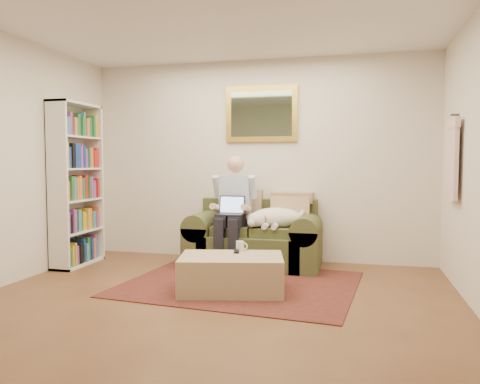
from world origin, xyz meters
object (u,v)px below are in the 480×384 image
at_px(coffee_mug, 240,246).
at_px(sleeping_dog, 276,218).
at_px(sofa, 254,244).
at_px(seated_man, 232,212).
at_px(laptop, 231,210).
at_px(ottoman, 231,274).
at_px(bookshelf, 76,185).

bearing_deg(coffee_mug, sleeping_dog, 74.45).
xyz_separation_m(sofa, seated_man, (-0.24, -0.15, 0.40)).
bearing_deg(laptop, coffee_mug, -67.81).
xyz_separation_m(ottoman, coffee_mug, (0.02, 0.27, 0.23)).
height_order(seated_man, laptop, seated_man).
distance_m(sofa, bookshelf, 2.32).
distance_m(seated_man, laptop, 0.07).
bearing_deg(ottoman, laptop, 105.47).
height_order(sofa, ottoman, sofa).
height_order(sleeping_dog, bookshelf, bookshelf).
height_order(ottoman, coffee_mug, coffee_mug).
xyz_separation_m(sleeping_dog, bookshelf, (-2.44, -0.38, 0.39)).
distance_m(laptop, bookshelf, 1.95).
bearing_deg(seated_man, sleeping_dog, 7.13).
distance_m(sofa, laptop, 0.54).
xyz_separation_m(sofa, coffee_mug, (0.05, -0.93, 0.13)).
bearing_deg(laptop, sofa, 41.02).
bearing_deg(seated_man, coffee_mug, -69.42).
bearing_deg(coffee_mug, seated_man, 110.58).
distance_m(sleeping_dog, ottoman, 1.23).
height_order(ottoman, bookshelf, bookshelf).
distance_m(coffee_mug, bookshelf, 2.33).
xyz_separation_m(seated_man, bookshelf, (-1.91, -0.31, 0.32)).
relative_size(ottoman, bookshelf, 0.50).
height_order(seated_man, bookshelf, bookshelf).
distance_m(laptop, ottoman, 1.16).
height_order(sofa, sleeping_dog, sofa).
relative_size(laptop, ottoman, 0.31).
bearing_deg(sleeping_dog, sofa, 164.26).
bearing_deg(sofa, laptop, -138.98).
bearing_deg(laptop, bookshelf, -172.58).
distance_m(laptop, coffee_mug, 0.83).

